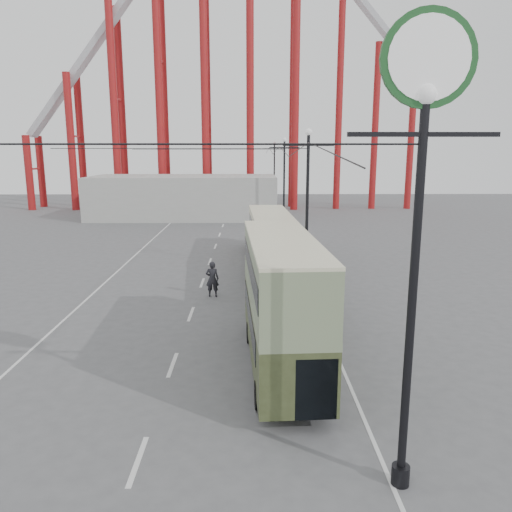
{
  "coord_description": "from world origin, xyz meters",
  "views": [
    {
      "loc": [
        1.96,
        -13.7,
        7.97
      ],
      "look_at": [
        2.24,
        9.77,
        3.0
      ],
      "focal_mm": 35.0,
      "sensor_mm": 36.0,
      "label": 1
    }
  ],
  "objects_px": {
    "pedestrian": "(212,279)",
    "single_decker_green": "(281,268)",
    "single_decker_cream": "(271,233)",
    "lamp_post_near": "(422,156)",
    "double_decker_bus": "(282,297)"
  },
  "relations": [
    {
      "from": "lamp_post_near",
      "to": "single_decker_cream",
      "type": "relative_size",
      "value": 0.96
    },
    {
      "from": "single_decker_green",
      "to": "double_decker_bus",
      "type": "bearing_deg",
      "value": -99.46
    },
    {
      "from": "pedestrian",
      "to": "single_decker_green",
      "type": "bearing_deg",
      "value": 175.01
    },
    {
      "from": "single_decker_cream",
      "to": "pedestrian",
      "type": "height_order",
      "value": "single_decker_cream"
    },
    {
      "from": "double_decker_bus",
      "to": "pedestrian",
      "type": "relative_size",
      "value": 4.64
    },
    {
      "from": "single_decker_green",
      "to": "single_decker_cream",
      "type": "distance_m",
      "value": 10.33
    },
    {
      "from": "pedestrian",
      "to": "lamp_post_near",
      "type": "bearing_deg",
      "value": 111.37
    },
    {
      "from": "lamp_post_near",
      "to": "single_decker_green",
      "type": "distance_m",
      "value": 16.9
    },
    {
      "from": "double_decker_bus",
      "to": "single_decker_cream",
      "type": "xyz_separation_m",
      "value": [
        0.38,
        19.29,
        -0.81
      ]
    },
    {
      "from": "double_decker_bus",
      "to": "single_decker_cream",
      "type": "height_order",
      "value": "double_decker_bus"
    },
    {
      "from": "lamp_post_near",
      "to": "pedestrian",
      "type": "relative_size",
      "value": 5.39
    },
    {
      "from": "single_decker_cream",
      "to": "double_decker_bus",
      "type": "bearing_deg",
      "value": -93.37
    },
    {
      "from": "double_decker_bus",
      "to": "single_decker_green",
      "type": "relative_size",
      "value": 0.84
    },
    {
      "from": "lamp_post_near",
      "to": "double_decker_bus",
      "type": "relative_size",
      "value": 1.16
    },
    {
      "from": "double_decker_bus",
      "to": "single_decker_green",
      "type": "distance_m",
      "value": 9.04
    }
  ]
}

